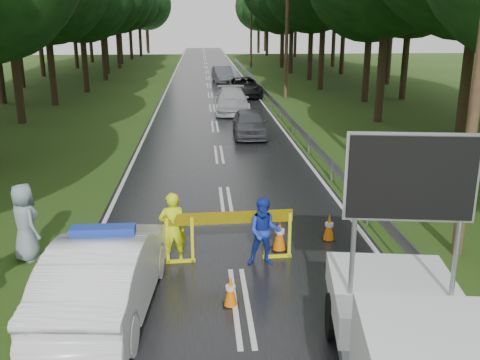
{
  "coord_description": "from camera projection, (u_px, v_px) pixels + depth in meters",
  "views": [
    {
      "loc": [
        -0.68,
        -9.07,
        5.23
      ],
      "look_at": [
        0.27,
        4.03,
        1.3
      ],
      "focal_mm": 40.0,
      "sensor_mm": 36.0,
      "label": 1
    }
  ],
  "objects": [
    {
      "name": "ground",
      "position": [
        241.0,
        306.0,
        10.21
      ],
      "size": [
        160.0,
        160.0,
        0.0
      ],
      "primitive_type": "plane",
      "color": "#264112",
      "rests_on": "ground"
    },
    {
      "name": "road",
      "position": [
        210.0,
        95.0,
        38.87
      ],
      "size": [
        7.0,
        140.0,
        0.02
      ],
      "primitive_type": "cube",
      "color": "black",
      "rests_on": "ground"
    },
    {
      "name": "guardrail",
      "position": [
        261.0,
        88.0,
        38.66
      ],
      "size": [
        0.12,
        60.06,
        0.7
      ],
      "color": "gray",
      "rests_on": "ground"
    },
    {
      "name": "utility_pole_mid",
      "position": [
        287.0,
        23.0,
        35.88
      ],
      "size": [
        1.4,
        0.24,
        10.0
      ],
      "color": "#422A1F",
      "rests_on": "ground"
    },
    {
      "name": "utility_pole_far",
      "position": [
        251.0,
        22.0,
        60.72
      ],
      "size": [
        1.4,
        0.24,
        10.0
      ],
      "color": "#422A1F",
      "rests_on": "ground"
    },
    {
      "name": "police_sedan",
      "position": [
        106.0,
        273.0,
        9.82
      ],
      "size": [
        2.01,
        4.77,
        1.68
      ],
      "rotation": [
        0.0,
        0.0,
        3.06
      ],
      "color": "white",
      "rests_on": "ground"
    },
    {
      "name": "work_truck",
      "position": [
        418.0,
        350.0,
        7.16
      ],
      "size": [
        2.67,
        4.85,
        3.67
      ],
      "rotation": [
        0.0,
        0.0,
        -0.15
      ],
      "color": "gray",
      "rests_on": "ground"
    },
    {
      "name": "barrier",
      "position": [
        229.0,
        224.0,
        11.85
      ],
      "size": [
        2.86,
        0.19,
        1.18
      ],
      "rotation": [
        0.0,
        0.0,
        0.05
      ],
      "color": "#EEF10D",
      "rests_on": "ground"
    },
    {
      "name": "officer",
      "position": [
        173.0,
        228.0,
        11.79
      ],
      "size": [
        0.66,
        0.5,
        1.65
      ],
      "primitive_type": "imported",
      "rotation": [
        0.0,
        0.0,
        3.32
      ],
      "color": "#E7FF0D",
      "rests_on": "ground"
    },
    {
      "name": "civilian",
      "position": [
        264.0,
        232.0,
        11.72
      ],
      "size": [
        0.8,
        0.64,
        1.55
      ],
      "primitive_type": "imported",
      "rotation": [
        0.0,
        0.0,
        -0.07
      ],
      "color": "#1B35B3",
      "rests_on": "ground"
    },
    {
      "name": "bystander_right",
      "position": [
        25.0,
        222.0,
        11.95
      ],
      "size": [
        1.01,
        1.03,
        1.79
      ],
      "primitive_type": "imported",
      "rotation": [
        0.0,
        0.0,
        2.29
      ],
      "color": "gray",
      "rests_on": "ground"
    },
    {
      "name": "queue_car_first",
      "position": [
        249.0,
        123.0,
        24.87
      ],
      "size": [
        1.6,
        3.78,
        1.28
      ],
      "primitive_type": "imported",
      "rotation": [
        0.0,
        0.0,
        -0.02
      ],
      "color": "#3A3C41",
      "rests_on": "ground"
    },
    {
      "name": "queue_car_second",
      "position": [
        232.0,
        101.0,
        31.41
      ],
      "size": [
        2.07,
        4.88,
        1.4
      ],
      "primitive_type": "imported",
      "rotation": [
        0.0,
        0.0,
        -0.02
      ],
      "color": "#A9ADB2",
      "rests_on": "ground"
    },
    {
      "name": "queue_car_third",
      "position": [
        244.0,
        87.0,
        38.0
      ],
      "size": [
        2.42,
        4.96,
        1.36
      ],
      "primitive_type": "imported",
      "rotation": [
        0.0,
        0.0,
        0.04
      ],
      "color": "black",
      "rests_on": "ground"
    },
    {
      "name": "queue_car_fourth",
      "position": [
        223.0,
        75.0,
        46.6
      ],
      "size": [
        1.92,
        4.41,
        1.41
      ],
      "primitive_type": "imported",
      "rotation": [
        0.0,
        0.0,
        0.1
      ],
      "color": "#3C3D43",
      "rests_on": "ground"
    },
    {
      "name": "cone_near_left",
      "position": [
        33.0,
        330.0,
        8.7
      ],
      "size": [
        0.37,
        0.37,
        0.79
      ],
      "color": "black",
      "rests_on": "ground"
    },
    {
      "name": "cone_center",
      "position": [
        231.0,
        291.0,
        10.11
      ],
      "size": [
        0.31,
        0.31,
        0.65
      ],
      "color": "black",
      "rests_on": "ground"
    },
    {
      "name": "cone_far",
      "position": [
        279.0,
        235.0,
        12.56
      ],
      "size": [
        0.38,
        0.38,
        0.8
      ],
      "color": "black",
      "rests_on": "ground"
    },
    {
      "name": "cone_left_mid",
      "position": [
        76.0,
        259.0,
        11.34
      ],
      "size": [
        0.36,
        0.36,
        0.75
      ],
      "color": "black",
      "rests_on": "ground"
    },
    {
      "name": "cone_right",
      "position": [
        329.0,
        227.0,
        13.15
      ],
      "size": [
        0.33,
        0.33,
        0.7
      ],
      "color": "black",
      "rests_on": "ground"
    }
  ]
}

